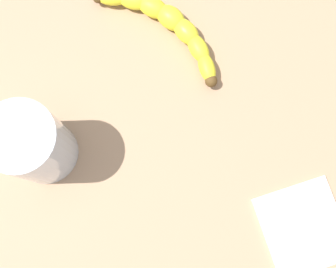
# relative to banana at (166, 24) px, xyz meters

# --- Properties ---
(wooden_tabletop) EXTENTS (1.20, 1.20, 0.03)m
(wooden_tabletop) POSITION_rel_banana_xyz_m (0.17, -0.10, -0.03)
(wooden_tabletop) COLOR #A07D5E
(wooden_tabletop) RESTS_ON ground
(banana) EXTENTS (0.22, 0.10, 0.03)m
(banana) POSITION_rel_banana_xyz_m (0.00, 0.00, 0.00)
(banana) COLOR yellow
(banana) RESTS_ON wooden_tabletop
(smoothie_glass) EXTENTS (0.09, 0.09, 0.12)m
(smoothie_glass) POSITION_rel_banana_xyz_m (0.06, -0.24, 0.04)
(smoothie_glass) COLOR silver
(smoothie_glass) RESTS_ON wooden_tabletop
(folded_napkin) EXTENTS (0.14, 0.13, 0.01)m
(folded_napkin) POSITION_rel_banana_xyz_m (0.34, -0.01, -0.01)
(folded_napkin) COLOR white
(folded_napkin) RESTS_ON wooden_tabletop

